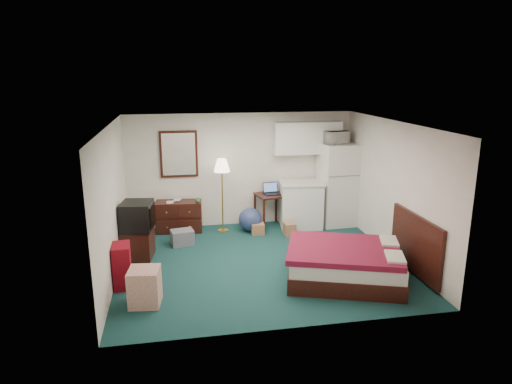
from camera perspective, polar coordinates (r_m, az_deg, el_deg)
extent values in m
cube|color=#0F3535|center=(8.38, 0.55, -8.75)|extent=(5.00, 4.50, 0.01)
cube|color=beige|center=(7.74, 0.59, 8.50)|extent=(5.00, 4.50, 0.01)
cube|color=beige|center=(10.12, -1.87, 2.80)|extent=(5.00, 0.01, 2.50)
cube|color=beige|center=(5.88, 4.79, -6.12)|extent=(5.00, 0.01, 2.50)
cube|color=beige|center=(7.90, -17.54, -1.31)|extent=(0.01, 4.50, 2.50)
cube|color=beige|center=(8.78, 16.79, 0.32)|extent=(0.01, 4.50, 2.50)
sphere|color=navy|center=(9.87, -0.72, -3.47)|extent=(0.58, 0.58, 0.51)
imported|color=white|center=(10.12, 9.99, 6.93)|extent=(0.56, 0.41, 0.34)
imported|color=#936343|center=(9.81, -11.17, -0.79)|extent=(0.15, 0.02, 0.20)
imported|color=#936343|center=(9.98, -10.29, -0.45)|extent=(0.15, 0.06, 0.21)
imported|color=#4B8144|center=(9.75, -7.32, -0.98)|extent=(0.13, 0.11, 0.11)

